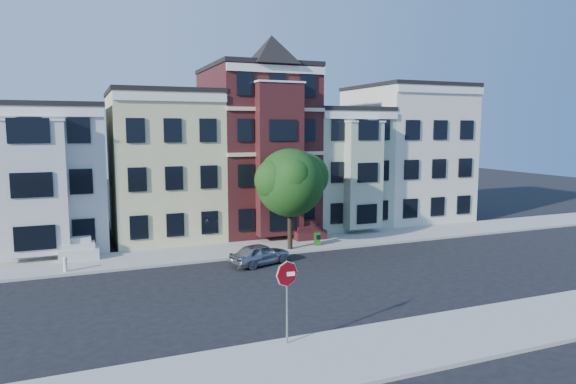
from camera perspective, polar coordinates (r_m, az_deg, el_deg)
name	(u,v)px	position (r m, az deg, el deg)	size (l,w,h in m)	color
ground	(347,279)	(26.94, 6.54, -9.63)	(120.00, 120.00, 0.00)	black
far_sidewalk	(288,245)	(33.92, 0.03, -5.94)	(60.00, 4.00, 0.15)	#9E9B93
near_sidewalk	(450,336)	(20.66, 17.59, -15.01)	(60.00, 4.00, 0.15)	#9E9B93
house_white	(39,178)	(37.34, -25.94, 1.42)	(8.00, 9.00, 9.00)	beige
house_yellow	(163,167)	(37.60, -13.73, 2.74)	(7.00, 9.00, 10.00)	beige
house_brown	(256,151)	(39.18, -3.56, 4.56)	(7.00, 9.00, 12.00)	#3C1516
house_green	(332,168)	(41.79, 4.94, 2.65)	(6.00, 9.00, 9.00)	#9DAD93
house_cream	(405,154)	(45.33, 12.88, 4.11)	(8.00, 9.00, 11.00)	beige
street_tree	(290,187)	(31.96, 0.23, 0.53)	(6.74, 6.74, 7.84)	#24531A
parked_car	(260,254)	(29.42, -3.11, -6.90)	(1.47, 3.64, 1.24)	#9FA1A7
newspaper_box	(317,239)	(33.59, 3.26, -5.20)	(0.39, 0.34, 0.86)	#185816
fire_hydrant	(65,266)	(30.00, -23.50, -7.51)	(0.23, 0.23, 0.64)	silver
stop_sign	(287,297)	(18.38, -0.12, -11.61)	(0.93, 0.13, 3.38)	#A90810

